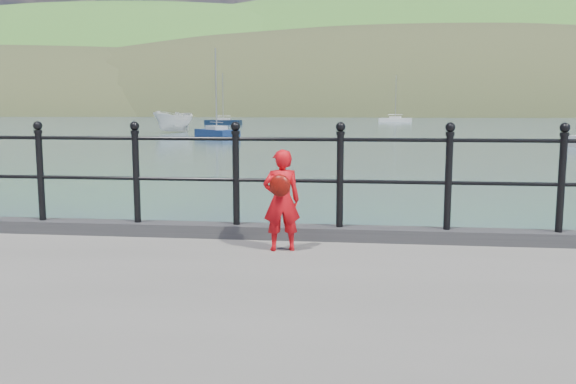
# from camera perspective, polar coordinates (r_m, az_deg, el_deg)

# --- Properties ---
(ground) EXTENTS (600.00, 600.00, 0.00)m
(ground) POSITION_cam_1_polar(r_m,az_deg,el_deg) (7.50, 0.10, -11.59)
(ground) COLOR #2D4251
(ground) RESTS_ON ground
(kerb) EXTENTS (60.00, 0.30, 0.15)m
(kerb) POSITION_cam_1_polar(r_m,az_deg,el_deg) (7.07, -0.05, -3.76)
(kerb) COLOR #28282B
(kerb) RESTS_ON quay
(railing) EXTENTS (18.11, 0.11, 1.20)m
(railing) POSITION_cam_1_polar(r_m,az_deg,el_deg) (6.96, -0.05, 2.29)
(railing) COLOR black
(railing) RESTS_ON kerb
(far_shore) EXTENTS (830.00, 200.00, 156.00)m
(far_shore) POSITION_cam_1_polar(r_m,az_deg,el_deg) (250.53, 15.55, 1.87)
(far_shore) COLOR #333A21
(far_shore) RESTS_ON ground
(child) EXTENTS (0.45, 0.36, 1.07)m
(child) POSITION_cam_1_polar(r_m,az_deg,el_deg) (6.39, -0.61, -0.72)
(child) COLOR red
(child) RESTS_ON quay
(launch_white) EXTENTS (3.88, 6.05, 2.19)m
(launch_white) POSITION_cam_1_polar(r_m,az_deg,el_deg) (62.40, -10.64, 6.47)
(launch_white) COLOR white
(launch_white) RESTS_ON ground
(sailboat_deep) EXTENTS (5.71, 2.75, 8.22)m
(sailboat_deep) POSITION_cam_1_polar(r_m,az_deg,el_deg) (107.88, 10.00, 6.64)
(sailboat_deep) COLOR silver
(sailboat_deep) RESTS_ON ground
(sailboat_left) EXTENTS (5.46, 2.13, 7.68)m
(sailboat_left) POSITION_cam_1_polar(r_m,az_deg,el_deg) (90.41, -6.08, 6.49)
(sailboat_left) COLOR black
(sailboat_left) RESTS_ON ground
(sailboat_port) EXTENTS (4.58, 4.90, 7.51)m
(sailboat_port) POSITION_cam_1_polar(r_m,az_deg,el_deg) (51.13, -6.69, 5.42)
(sailboat_port) COLOR navy
(sailboat_port) RESTS_ON ground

